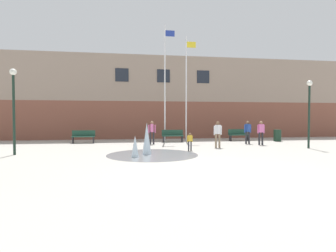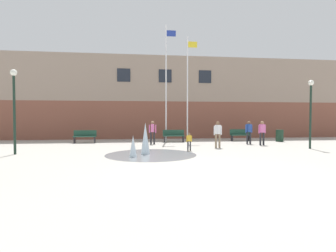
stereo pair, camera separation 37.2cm
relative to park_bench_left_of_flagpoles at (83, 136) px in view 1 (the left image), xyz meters
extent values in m
plane|color=#B2ADA3|center=(6.14, -11.05, -0.48)|extent=(100.00, 100.00, 0.00)
cube|color=brown|center=(6.14, 6.06, 1.13)|extent=(36.00, 6.00, 3.22)
cube|color=gray|center=(6.14, 6.06, 4.71)|extent=(36.00, 6.00, 3.94)
cube|color=#1E232D|center=(2.64, 3.04, 4.91)|extent=(1.10, 0.06, 1.10)
cube|color=#1E232D|center=(6.14, 3.04, 4.91)|extent=(1.10, 0.06, 1.10)
cube|color=#1E232D|center=(9.64, 3.04, 4.91)|extent=(1.10, 0.06, 1.10)
cylinder|color=gray|center=(4.36, -6.51, -0.48)|extent=(4.46, 4.46, 0.01)
cone|color=silver|center=(3.50, -7.18, 0.02)|extent=(0.36, 0.36, 0.99)
cone|color=silver|center=(4.09, -6.31, 0.31)|extent=(0.45, 0.45, 1.58)
cube|color=#28282D|center=(-0.70, -0.06, -0.26)|extent=(0.06, 0.40, 0.44)
cube|color=#28282D|center=(0.70, -0.06, -0.26)|extent=(0.06, 0.40, 0.44)
cube|color=#1E4233|center=(0.00, -0.06, -0.01)|extent=(1.60, 0.44, 0.05)
cube|color=#1E4233|center=(0.00, 0.14, 0.22)|extent=(1.60, 0.04, 0.42)
cube|color=#28282D|center=(5.73, -0.16, -0.26)|extent=(0.06, 0.40, 0.44)
cube|color=#28282D|center=(7.13, -0.16, -0.26)|extent=(0.06, 0.40, 0.44)
cube|color=#1E4233|center=(6.43, -0.16, -0.01)|extent=(1.60, 0.44, 0.05)
cube|color=#1E4233|center=(6.43, 0.04, 0.22)|extent=(1.60, 0.04, 0.42)
cube|color=#28282D|center=(11.02, 0.12, -0.26)|extent=(0.06, 0.40, 0.44)
cube|color=#28282D|center=(12.42, 0.12, -0.26)|extent=(0.06, 0.40, 0.44)
cube|color=#1E4233|center=(11.72, 0.12, -0.01)|extent=(1.60, 0.44, 0.05)
cube|color=#1E4233|center=(11.72, 0.32, 0.22)|extent=(1.60, 0.04, 0.42)
cylinder|color=#89755B|center=(8.39, -4.16, -0.06)|extent=(0.12, 0.12, 0.84)
cylinder|color=#89755B|center=(8.61, -4.16, -0.06)|extent=(0.12, 0.12, 0.84)
cube|color=white|center=(8.50, -4.16, 0.63)|extent=(0.39, 0.36, 0.54)
sphere|color=brown|center=(8.50, -4.16, 1.01)|extent=(0.21, 0.21, 0.21)
cylinder|color=white|center=(8.29, -4.16, 0.58)|extent=(0.08, 0.08, 0.55)
cylinder|color=white|center=(8.71, -4.16, 0.58)|extent=(0.08, 0.08, 0.55)
cylinder|color=#28282D|center=(11.23, -2.20, -0.06)|extent=(0.12, 0.12, 0.84)
cylinder|color=#28282D|center=(11.45, -2.20, -0.06)|extent=(0.12, 0.12, 0.84)
cube|color=#284C9E|center=(11.34, -2.20, 0.63)|extent=(0.26, 0.37, 0.54)
sphere|color=brown|center=(11.34, -2.20, 1.01)|extent=(0.21, 0.21, 0.21)
cylinder|color=#284C9E|center=(11.13, -2.20, 0.58)|extent=(0.08, 0.08, 0.55)
cylinder|color=#284C9E|center=(11.55, -2.20, 0.58)|extent=(0.08, 0.08, 0.55)
cylinder|color=#28282D|center=(6.46, -5.27, -0.22)|extent=(0.07, 0.07, 0.52)
cylinder|color=#28282D|center=(6.59, -5.27, -0.22)|extent=(0.07, 0.07, 0.52)
cube|color=gold|center=(6.52, -5.27, 0.21)|extent=(0.21, 0.13, 0.33)
sphere|color=brown|center=(6.52, -5.27, 0.44)|extent=(0.13, 0.13, 0.13)
cylinder|color=gold|center=(6.39, -5.27, 0.17)|extent=(0.05, 0.05, 0.34)
cylinder|color=gold|center=(6.65, -5.27, 0.17)|extent=(0.05, 0.05, 0.34)
cylinder|color=#28282D|center=(11.77, -3.02, -0.06)|extent=(0.12, 0.12, 0.84)
cylinder|color=#28282D|center=(11.99, -3.02, -0.06)|extent=(0.12, 0.12, 0.84)
cube|color=pink|center=(11.88, -3.02, 0.63)|extent=(0.36, 0.24, 0.54)
sphere|color=#997051|center=(11.88, -3.02, 1.01)|extent=(0.21, 0.21, 0.21)
cylinder|color=pink|center=(11.67, -3.02, 0.58)|extent=(0.08, 0.08, 0.55)
cylinder|color=pink|center=(12.09, -3.02, 0.58)|extent=(0.08, 0.08, 0.55)
cylinder|color=#28282D|center=(4.65, -1.49, -0.06)|extent=(0.12, 0.12, 0.84)
cylinder|color=#28282D|center=(4.87, -1.49, -0.06)|extent=(0.12, 0.12, 0.84)
cube|color=pink|center=(4.76, -1.49, 0.63)|extent=(0.23, 0.36, 0.54)
sphere|color=#997051|center=(4.76, -1.49, 1.01)|extent=(0.21, 0.21, 0.21)
cylinder|color=pink|center=(4.55, -1.49, 0.58)|extent=(0.08, 0.08, 0.55)
cylinder|color=pink|center=(4.97, -1.49, 0.58)|extent=(0.08, 0.08, 0.55)
cylinder|color=silver|center=(5.93, 0.59, 3.94)|extent=(0.10, 0.10, 8.85)
cube|color=#233893|center=(6.33, 0.59, 7.74)|extent=(0.70, 0.02, 0.45)
cylinder|color=silver|center=(7.60, 0.59, 3.55)|extent=(0.10, 0.10, 8.06)
cube|color=yellow|center=(8.00, 0.59, 6.96)|extent=(0.70, 0.02, 0.45)
cylinder|color=#192D23|center=(-2.31, -5.59, 1.45)|extent=(0.12, 0.12, 3.87)
sphere|color=white|center=(-2.31, -5.59, 3.55)|extent=(0.32, 0.32, 0.32)
cylinder|color=#192D23|center=(13.75, -5.19, 1.36)|extent=(0.12, 0.12, 3.68)
sphere|color=white|center=(13.75, -5.19, 3.36)|extent=(0.32, 0.32, 0.32)
cylinder|color=#193323|center=(14.52, -0.60, -0.03)|extent=(0.56, 0.56, 0.90)
camera|label=1|loc=(3.24, -19.26, 1.33)|focal=28.00mm
camera|label=2|loc=(3.61, -19.31, 1.33)|focal=28.00mm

